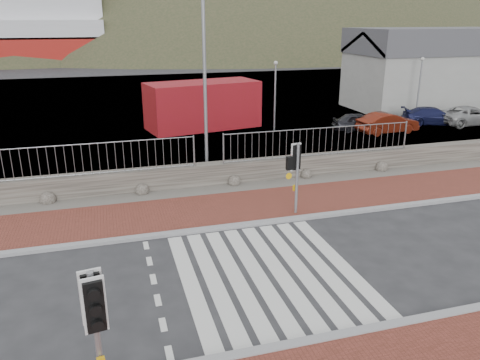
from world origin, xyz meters
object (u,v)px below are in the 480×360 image
object	(u,v)px
traffic_signal_far	(297,164)
car_a	(359,122)
streetlight	(208,72)
car_c	(433,116)
traffic_signal_near	(94,312)
shipping_container	(203,105)
car_b	(388,123)
car_d	(470,116)

from	to	relation	value
traffic_signal_far	car_a	world-z (taller)	traffic_signal_far
streetlight	car_c	xyz separation A→B (m)	(16.04, 6.44, -3.91)
traffic_signal_near	traffic_signal_far	distance (m)	9.50
car_a	car_c	size ratio (longest dim) A/B	0.84
shipping_container	car_b	bearing A→B (deg)	-34.84
car_b	car_d	distance (m)	6.42
traffic_signal_near	shipping_container	xyz separation A→B (m)	(6.25, 21.28, -0.53)
car_b	traffic_signal_near	bearing A→B (deg)	131.26
traffic_signal_near	car_c	distance (m)	27.39
traffic_signal_near	car_d	world-z (taller)	traffic_signal_near
streetlight	car_d	bearing A→B (deg)	19.80
traffic_signal_near	car_d	bearing A→B (deg)	28.71
shipping_container	car_b	size ratio (longest dim) A/B	1.83
car_a	car_d	size ratio (longest dim) A/B	0.75
shipping_container	streetlight	bearing A→B (deg)	-111.23
traffic_signal_near	streetlight	size ratio (longest dim) A/B	0.34
streetlight	car_b	size ratio (longest dim) A/B	2.15
shipping_container	car_d	xyz separation A→B (m)	(16.57, -3.92, -0.82)
car_b	car_c	distance (m)	4.31
streetlight	shipping_container	bearing A→B (deg)	82.18
traffic_signal_far	shipping_container	xyz separation A→B (m)	(-0.22, 14.33, -0.44)
car_d	car_b	bearing A→B (deg)	94.50
traffic_signal_near	shipping_container	bearing A→B (deg)	65.09
traffic_signal_far	car_d	world-z (taller)	traffic_signal_far
car_a	car_b	size ratio (longest dim) A/B	0.87
traffic_signal_far	streetlight	world-z (taller)	streetlight
shipping_container	car_d	size ratio (longest dim) A/B	1.59
traffic_signal_near	car_b	distance (m)	23.53
car_a	car_b	distance (m)	1.64
traffic_signal_near	shipping_container	distance (m)	22.18
traffic_signal_far	shipping_container	bearing A→B (deg)	-97.42
car_b	shipping_container	bearing A→B (deg)	61.85
car_a	car_c	distance (m)	5.41
traffic_signal_far	car_d	distance (m)	19.43
streetlight	car_c	distance (m)	17.72
traffic_signal_near	car_c	size ratio (longest dim) A/B	0.70
car_d	car_c	bearing A→B (deg)	72.56
car_a	car_c	world-z (taller)	car_c
traffic_signal_near	car_a	size ratio (longest dim) A/B	0.84
traffic_signal_far	shipping_container	size ratio (longest dim) A/B	0.38
traffic_signal_far	car_b	bearing A→B (deg)	-143.65
traffic_signal_far	car_d	size ratio (longest dim) A/B	0.60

